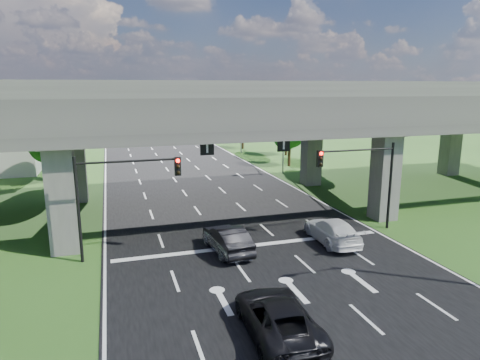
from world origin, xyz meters
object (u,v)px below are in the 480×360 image
car_silver (228,239)px  car_trailing (277,317)px  streetlight_beyond (239,113)px  car_dark (228,239)px  signal_right (364,171)px  car_white (332,231)px  streetlight_far (280,122)px  signal_left (118,187)px

car_silver → car_trailing: size_ratio=0.87×
streetlight_beyond → car_dark: streetlight_beyond is taller
car_silver → car_dark: car_silver is taller
signal_right → car_silver: bearing=-174.4°
car_silver → car_white: size_ratio=0.92×
signal_right → streetlight_far: size_ratio=0.60×
car_trailing → streetlight_beyond: bearing=-102.0°
signal_right → car_silver: 10.24m
streetlight_beyond → car_trailing: bearing=-105.0°
signal_right → car_white: 4.66m
streetlight_beyond → signal_left: bearing=-116.4°
car_white → car_trailing: size_ratio=0.95×
streetlight_beyond → car_white: bearing=-97.9°
signal_left → streetlight_beyond: streetlight_beyond is taller
car_white → car_trailing: (-7.16, -8.59, 0.01)m
signal_left → streetlight_far: (17.92, 20.06, 1.66)m
signal_left → signal_right: bearing=0.0°
streetlight_beyond → car_trailing: size_ratio=1.84×
signal_right → car_silver: (-9.62, -0.94, -3.35)m
car_white → car_dark: bearing=-0.5°
car_trailing → signal_right: bearing=-132.4°
car_trailing → car_white: bearing=-126.8°
signal_left → car_dark: (6.02, -0.94, -3.38)m
signal_left → streetlight_beyond: size_ratio=0.60×
car_dark → car_white: size_ratio=0.92×
signal_right → streetlight_far: 20.25m
streetlight_far → car_white: (-5.17, -21.36, -5.07)m
streetlight_beyond → car_dark: 39.19m
streetlight_beyond → car_white: size_ratio=1.94×
car_silver → signal_right: bearing=-179.5°
car_dark → car_white: car_dark is taller
signal_left → streetlight_beyond: 40.30m
car_silver → car_white: 6.74m
streetlight_far → car_silver: 24.65m
signal_left → car_silver: size_ratio=1.27×
signal_right → car_dark: signal_right is taller
car_dark → car_trailing: car_dark is taller
signal_left → streetlight_far: size_ratio=0.60×
signal_right → signal_left: 15.65m
car_white → signal_right: bearing=-153.1°
signal_left → car_trailing: 11.86m
car_silver → streetlight_far: bearing=-124.6°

